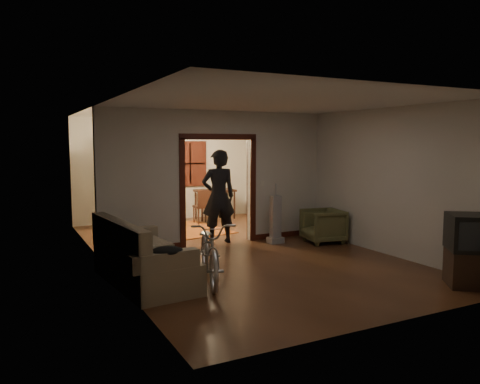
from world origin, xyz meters
TOP-DOWN VIEW (x-y plane):
  - floor at (0.00, 0.00)m, footprint 5.00×8.50m
  - ceiling at (0.00, 0.00)m, footprint 5.00×8.50m
  - wall_back at (0.00, 4.25)m, footprint 5.00×0.02m
  - wall_left at (-2.50, 0.00)m, footprint 0.02×8.50m
  - wall_right at (2.50, 0.00)m, footprint 0.02×8.50m
  - partition_wall at (0.00, 0.75)m, footprint 5.00×0.14m
  - door_casing at (0.00, 0.75)m, footprint 1.74×0.20m
  - far_window at (0.70, 4.21)m, footprint 0.98×0.06m
  - chandelier at (0.00, 2.50)m, footprint 0.24×0.24m
  - light_switch at (1.05, 0.68)m, footprint 0.08×0.01m
  - sofa at (-2.15, -1.34)m, footprint 1.18×2.23m
  - rolled_paper at (-2.05, -1.04)m, footprint 0.10×0.84m
  - jacket at (-2.10, -2.25)m, footprint 0.45×0.34m
  - bicycle at (-1.22, -1.68)m, footprint 1.14×1.96m
  - armchair at (2.06, -0.19)m, footprint 0.91×0.90m
  - tv_stand at (2.09, -3.66)m, footprint 0.79×0.80m
  - crt_tv at (2.09, -3.66)m, footprint 0.83×0.84m
  - vacuum at (1.12, 0.22)m, footprint 0.37×0.33m
  - person at (0.05, 0.81)m, footprint 0.78×0.57m
  - oriental_rug at (-0.05, 2.51)m, footprint 1.93×2.36m
  - locker at (-1.22, 3.66)m, footprint 1.04×0.63m
  - globe at (-1.22, 3.66)m, footprint 0.27×0.27m
  - desk at (1.27, 3.77)m, footprint 1.20×0.83m
  - desk_chair at (0.65, 3.21)m, footprint 0.44×0.44m

SIDE VIEW (x-z plane):
  - floor at x=0.00m, z-range -0.01..0.01m
  - oriental_rug at x=-0.05m, z-range 0.00..0.02m
  - tv_stand at x=2.09m, z-range 0.00..0.54m
  - armchair at x=2.06m, z-range 0.00..0.72m
  - desk at x=1.27m, z-range 0.00..0.81m
  - desk_chair at x=0.65m, z-range 0.00..0.90m
  - bicycle at x=-1.22m, z-range 0.00..0.97m
  - sofa at x=-2.15m, z-range 0.00..0.99m
  - vacuum at x=1.12m, z-range 0.00..1.02m
  - rolled_paper at x=-2.05m, z-range 0.48..0.58m
  - jacket at x=-2.10m, z-range 0.61..0.75m
  - crt_tv at x=2.09m, z-range 0.54..1.08m
  - person at x=0.05m, z-range 0.00..1.99m
  - locker at x=-1.22m, z-range 0.00..2.00m
  - door_casing at x=0.00m, z-range -0.06..2.26m
  - light_switch at x=1.05m, z-range 1.19..1.31m
  - wall_back at x=0.00m, z-range 0.00..2.80m
  - wall_left at x=-2.50m, z-range 0.00..2.80m
  - wall_right at x=2.50m, z-range 0.00..2.80m
  - partition_wall at x=0.00m, z-range 0.00..2.80m
  - far_window at x=0.70m, z-range 0.91..2.19m
  - globe at x=-1.22m, z-range 1.81..2.07m
  - chandelier at x=0.00m, z-range 2.23..2.47m
  - ceiling at x=0.00m, z-range 2.79..2.80m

